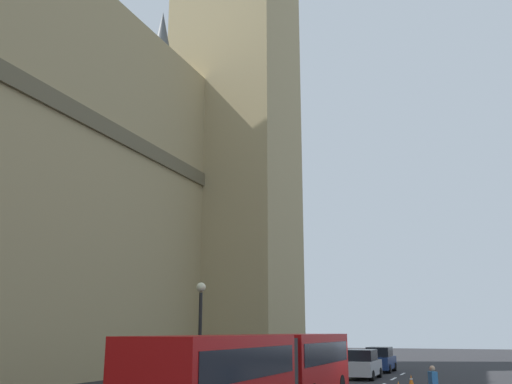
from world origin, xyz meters
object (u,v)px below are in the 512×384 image
object	(u,v)px
traffic_cone_east	(411,380)
sedan_trailing	(381,360)
sedan_lead	(363,364)
street_lamp	(200,331)
clock_tower	(238,3)
articulated_bus	(267,366)

from	to	relation	value
traffic_cone_east	sedan_trailing	bearing A→B (deg)	18.68
sedan_lead	traffic_cone_east	xyz separation A→B (m)	(-3.19, -3.41, -0.63)
traffic_cone_east	street_lamp	size ratio (longest dim) A/B	0.11
clock_tower	articulated_bus	xyz separation A→B (m)	(-29.00, -13.99, -35.94)
sedan_trailing	street_lamp	xyz separation A→B (m)	(-21.14, 4.72, 2.14)
clock_tower	articulated_bus	world-z (taller)	clock_tower
clock_tower	street_lamp	world-z (taller)	clock_tower
sedan_lead	clock_tower	bearing A→B (deg)	51.19
articulated_bus	street_lamp	world-z (taller)	street_lamp
sedan_lead	traffic_cone_east	bearing A→B (deg)	-133.10
sedan_trailing	traffic_cone_east	distance (m)	10.53
sedan_lead	traffic_cone_east	size ratio (longest dim) A/B	7.59
articulated_bus	sedan_trailing	xyz separation A→B (m)	(24.37, -0.22, -0.83)
sedan_lead	traffic_cone_east	distance (m)	4.71
articulated_bus	traffic_cone_east	bearing A→B (deg)	-13.95
articulated_bus	sedan_trailing	size ratio (longest dim) A/B	3.83
clock_tower	sedan_lead	bearing A→B (deg)	-128.81
traffic_cone_east	street_lamp	world-z (taller)	street_lamp
articulated_bus	street_lamp	size ratio (longest dim) A/B	3.20
clock_tower	sedan_lead	distance (m)	41.02
clock_tower	traffic_cone_east	world-z (taller)	clock_tower
clock_tower	sedan_trailing	xyz separation A→B (m)	(-4.63, -14.21, -36.77)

